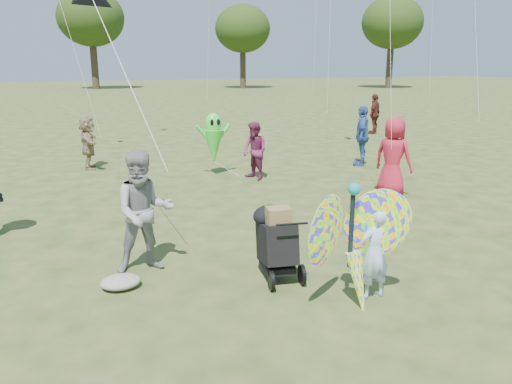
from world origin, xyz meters
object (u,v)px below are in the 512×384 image
crowd_a (393,157)px  crowd_c (362,136)px  crowd_h (375,114)px  alien_kite (214,141)px  adult_man (144,212)px  crowd_e (255,151)px  jogging_stroller (275,237)px  child_girl (374,254)px  crowd_d (88,143)px  butterfly_kite (354,244)px

crowd_a → crowd_c: bearing=-50.3°
crowd_h → alien_kite: 10.41m
adult_man → crowd_h: (11.93, 11.10, -0.06)m
crowd_h → crowd_a: bearing=22.1°
crowd_e → jogging_stroller: (-2.08, -5.93, -0.16)m
crowd_e → jogging_stroller: 6.29m
jogging_stroller → crowd_a: bearing=46.1°
child_girl → adult_man: (-2.65, 2.07, 0.30)m
crowd_e → child_girl: bearing=-26.3°
crowd_d → crowd_h: crowd_h is taller
crowd_e → crowd_h: crowd_h is taller
crowd_a → adult_man: bearing=81.7°
crowd_d → jogging_stroller: (1.92, -9.08, -0.16)m
crowd_c → butterfly_kite: bearing=3.7°
child_girl → jogging_stroller: bearing=-50.8°
child_girl → jogging_stroller: 1.45m
jogging_stroller → butterfly_kite: bearing=-54.0°
crowd_c → butterfly_kite: size_ratio=0.99×
child_girl → crowd_e: (1.15, 7.03, 0.14)m
child_girl → adult_man: size_ratio=0.68×
adult_man → crowd_d: 8.12m
crowd_e → butterfly_kite: butterfly_kite is taller
child_girl → crowd_c: (4.86, 7.55, 0.28)m
adult_man → crowd_a: crowd_a is taller
crowd_e → crowd_a: bearing=23.6°
crowd_e → jogging_stroller: size_ratio=1.41×
adult_man → butterfly_kite: adult_man is taller
crowd_d → crowd_e: (4.01, -3.15, -0.01)m
alien_kite → adult_man: bearing=-116.6°
crowd_c → alien_kite: 4.59m
crowd_a → butterfly_kite: (-3.89, -4.36, -0.08)m
crowd_c → crowd_e: 3.75m
butterfly_kite → alien_kite: alien_kite is taller
crowd_c → crowd_a: bearing=15.8°
crowd_h → alien_kite: (-9.00, -5.24, 0.11)m
crowd_d → alien_kite: (3.14, -2.26, 0.19)m
crowd_d → adult_man: bearing=-174.6°
jogging_stroller → crowd_e: bearing=81.3°
jogging_stroller → adult_man: bearing=161.2°
crowd_d → jogging_stroller: 9.28m
crowd_h → jogging_stroller: size_ratio=1.57×
crowd_a → crowd_e: (-2.37, 2.76, -0.15)m
crowd_c → crowd_h: size_ratio=1.05×
crowd_a → crowd_e: bearing=12.6°
adult_man → crowd_e: bearing=54.1°
crowd_c → crowd_h: bearing=180.0°
crowd_h → jogging_stroller: 15.81m
jogging_stroller → child_girl: bearing=-38.9°
crowd_d → butterfly_kite: butterfly_kite is taller
adult_man → crowd_d: bearing=93.0°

